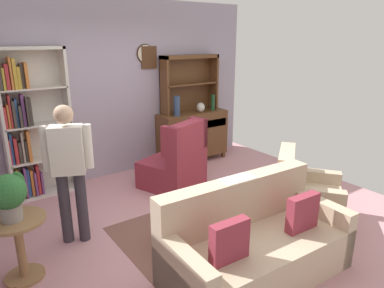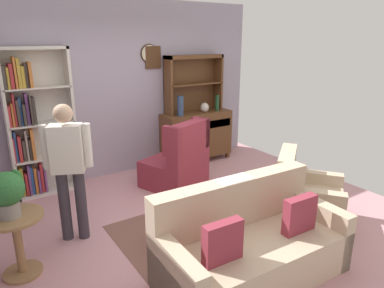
{
  "view_description": "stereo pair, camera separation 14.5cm",
  "coord_description": "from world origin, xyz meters",
  "views": [
    {
      "loc": [
        -2.28,
        -3.15,
        2.22
      ],
      "look_at": [
        0.1,
        0.2,
        0.95
      ],
      "focal_mm": 32.58,
      "sensor_mm": 36.0,
      "label": 1
    },
    {
      "loc": [
        -2.16,
        -3.23,
        2.22
      ],
      "look_at": [
        0.1,
        0.2,
        0.95
      ],
      "focal_mm": 32.58,
      "sensor_mm": 36.0,
      "label": 2
    }
  ],
  "objects": [
    {
      "name": "bottle_wine",
      "position": [
        1.68,
        1.77,
        1.07
      ],
      "size": [
        0.07,
        0.07,
        0.29
      ],
      "primitive_type": "cylinder",
      "color": "#194223",
      "rests_on": "sideboard"
    },
    {
      "name": "sideboard_hutch",
      "position": [
        1.29,
        1.97,
        1.56
      ],
      "size": [
        1.1,
        0.26,
        1.0
      ],
      "color": "brown",
      "rests_on": "sideboard"
    },
    {
      "name": "potted_plant_large",
      "position": [
        -1.98,
        0.08,
        0.89
      ],
      "size": [
        0.32,
        0.32,
        0.44
      ],
      "color": "gray",
      "rests_on": "plant_stand"
    },
    {
      "name": "vase_round",
      "position": [
        1.42,
        1.79,
        1.01
      ],
      "size": [
        0.15,
        0.15,
        0.17
      ],
      "primitive_type": "ellipsoid",
      "color": "beige",
      "rests_on": "sideboard"
    },
    {
      "name": "plant_stand",
      "position": [
        -1.95,
        0.09,
        0.39
      ],
      "size": [
        0.52,
        0.52,
        0.63
      ],
      "color": "#997047",
      "rests_on": "ground_plane"
    },
    {
      "name": "sideboard",
      "position": [
        1.29,
        1.86,
        0.51
      ],
      "size": [
        1.3,
        0.45,
        0.92
      ],
      "color": "brown",
      "rests_on": "ground_plane"
    },
    {
      "name": "wingback_chair",
      "position": [
        0.38,
        1.01,
        0.38
      ],
      "size": [
        1.01,
        1.02,
        1.05
      ],
      "color": "maroon",
      "rests_on": "ground_plane"
    },
    {
      "name": "couch_floral",
      "position": [
        -0.12,
        -1.13,
        0.31
      ],
      "size": [
        1.83,
        0.92,
        0.9
      ],
      "color": "#C6AD8E",
      "rests_on": "ground_plane"
    },
    {
      "name": "vase_tall",
      "position": [
        0.9,
        1.78,
        1.09
      ],
      "size": [
        0.11,
        0.11,
        0.34
      ],
      "primitive_type": "cylinder",
      "color": "#33476B",
      "rests_on": "sideboard"
    },
    {
      "name": "book_stack",
      "position": [
        -0.19,
        -0.35,
        0.44
      ],
      "size": [
        0.23,
        0.1,
        0.04
      ],
      "color": "#337247",
      "rests_on": "coffee_table"
    },
    {
      "name": "person_reading",
      "position": [
        -1.34,
        0.45,
        0.91
      ],
      "size": [
        0.51,
        0.32,
        1.56
      ],
      "color": "#38333D",
      "rests_on": "ground_plane"
    },
    {
      "name": "bookshelf",
      "position": [
        -1.4,
        1.94,
        1.03
      ],
      "size": [
        0.9,
        0.3,
        2.1
      ],
      "color": "silver",
      "rests_on": "ground_plane"
    },
    {
      "name": "wall_back",
      "position": [
        0.0,
        2.13,
        1.4
      ],
      "size": [
        5.0,
        0.09,
        2.8
      ],
      "color": "#A399AD",
      "rests_on": "ground_plane"
    },
    {
      "name": "area_rug",
      "position": [
        0.2,
        -0.3,
        0.0
      ],
      "size": [
        2.41,
        1.62,
        0.01
      ],
      "primitive_type": "cube",
      "color": "brown",
      "rests_on": "ground_plane"
    },
    {
      "name": "armchair_floral",
      "position": [
        1.18,
        -0.73,
        0.29
      ],
      "size": [
        1.07,
        1.08,
        0.88
      ],
      "color": "#C6AD8E",
      "rests_on": "ground_plane"
    },
    {
      "name": "coffee_table",
      "position": [
        -0.17,
        -0.31,
        0.35
      ],
      "size": [
        0.8,
        0.5,
        0.42
      ],
      "color": "brown",
      "rests_on": "ground_plane"
    },
    {
      "name": "ground_plane",
      "position": [
        0.0,
        0.0,
        -0.01
      ],
      "size": [
        5.4,
        4.6,
        0.02
      ],
      "primitive_type": "cube",
      "color": "#C68C93"
    }
  ]
}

